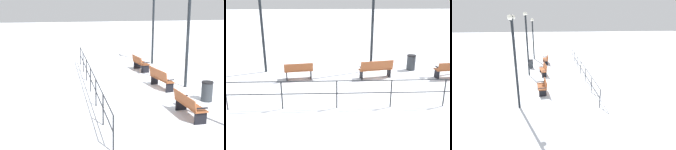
{
  "view_description": "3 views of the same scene",
  "coord_description": "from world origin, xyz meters",
  "views": [
    {
      "loc": [
        -4.71,
        -14.42,
        4.26
      ],
      "look_at": [
        -2.33,
        -0.21,
        0.78
      ],
      "focal_mm": 53.34,
      "sensor_mm": 36.0,
      "label": 1
    },
    {
      "loc": [
        -12.21,
        2.33,
        4.38
      ],
      "look_at": [
        -1.69,
        1.92,
        0.77
      ],
      "focal_mm": 42.02,
      "sensor_mm": 36.0,
      "label": 2
    },
    {
      "loc": [
        -0.51,
        14.72,
        4.99
      ],
      "look_at": [
        -1.62,
        1.9,
        0.57
      ],
      "focal_mm": 28.25,
      "sensor_mm": 36.0,
      "label": 3
    }
  ],
  "objects": [
    {
      "name": "bench_third",
      "position": [
        -0.03,
        3.77,
        0.45
      ],
      "size": [
        0.76,
        1.44,
        0.86
      ],
      "rotation": [
        0.0,
        0.0,
        0.14
      ],
      "color": "brown",
      "rests_on": "ground"
    },
    {
      "name": "bench_nearest",
      "position": [
        -0.17,
        -3.79,
        0.46
      ],
      "size": [
        0.68,
        1.73,
        0.86
      ],
      "rotation": [
        0.0,
        0.0,
        0.08
      ],
      "color": "brown",
      "rests_on": "ground"
    },
    {
      "name": "lamppost_far",
      "position": [
        1.24,
        5.66,
        3.17
      ],
      "size": [
        0.24,
        0.96,
        5.0
      ],
      "color": "black",
      "rests_on": "ground"
    },
    {
      "name": "trash_bin",
      "position": [
        1.29,
        -2.17,
        0.42
      ],
      "size": [
        0.48,
        0.48,
        0.83
      ],
      "color": "#2D3338",
      "rests_on": "ground"
    },
    {
      "name": "ground_plane",
      "position": [
        0.0,
        0.0,
        0.0
      ],
      "size": [
        80.0,
        80.0,
        0.0
      ],
      "primitive_type": "plane",
      "color": "white",
      "rests_on": "ground"
    },
    {
      "name": "bench_second",
      "position": [
        -0.02,
        -0.02,
        0.5
      ],
      "size": [
        0.78,
        1.72,
        0.93
      ],
      "rotation": [
        0.0,
        0.0,
        0.19
      ],
      "color": "brown",
      "rests_on": "ground"
    },
    {
      "name": "waterfront_railing",
      "position": [
        -3.27,
        0.0,
        0.74
      ],
      "size": [
        0.05,
        12.2,
        1.1
      ],
      "color": "#26282D",
      "rests_on": "ground"
    },
    {
      "name": "lamppost_middle",
      "position": [
        1.24,
        0.03,
        3.26
      ],
      "size": [
        0.24,
        1.13,
        5.17
      ],
      "color": "black",
      "rests_on": "ground"
    }
  ]
}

